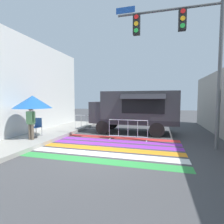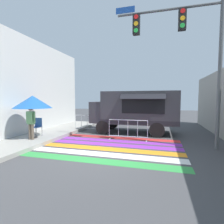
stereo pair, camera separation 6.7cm
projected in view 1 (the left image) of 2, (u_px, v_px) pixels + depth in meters
The scene contains 9 objects.
ground_plane at pixel (103, 155), 6.92m from camera, with size 60.00×60.00×0.00m, color #424244.
crosswalk_painted at pixel (111, 147), 8.04m from camera, with size 6.40×4.36×0.01m.
food_truck at pixel (133, 109), 11.30m from camera, with size 5.42×2.75×2.67m.
traffic_signal_pole at pixel (185, 41), 7.63m from camera, with size 4.60×0.29×6.68m.
patio_umbrella at pixel (33, 102), 8.93m from camera, with size 1.93×1.93×2.20m.
folding_chair at pixel (37, 125), 9.51m from camera, with size 0.46×0.46×0.99m.
vendor_person at pixel (31, 121), 8.63m from camera, with size 0.53×0.22×1.66m.
barricade_front at pixel (128, 130), 9.33m from camera, with size 2.10×0.44×1.10m.
barricade_side at pixel (87, 123), 11.90m from camera, with size 1.78×0.44×1.10m.
Camera 1 is at (2.12, -6.44, 2.20)m, focal length 28.00 mm.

